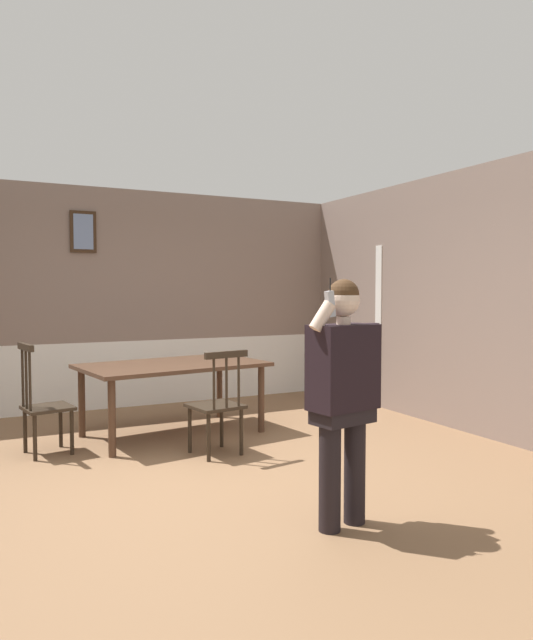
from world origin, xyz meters
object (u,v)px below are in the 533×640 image
Objects in this scene: dining_table at (173,370)px; chair_by_doorway at (43,404)px; chair_near_window at (217,404)px; person_figure at (344,386)px.

dining_table is 1.91× the size of chair_by_doorway.
chair_by_doorway is (-1.44, 0.73, 0.00)m from chair_near_window.
chair_by_doorway is (-1.30, -0.19, -0.20)m from dining_table.
chair_by_doorway is at bearing -69.08° from person_figure.
dining_table is 2.03× the size of chair_near_window.
chair_near_window is (0.14, -0.92, -0.21)m from dining_table.
chair_near_window is at bearing -96.22° from person_figure.
person_figure reaches higher than chair_by_doorway.
dining_table is at bearing 88.99° from chair_near_window.
person_figure is (0.26, -2.80, 0.23)m from dining_table.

